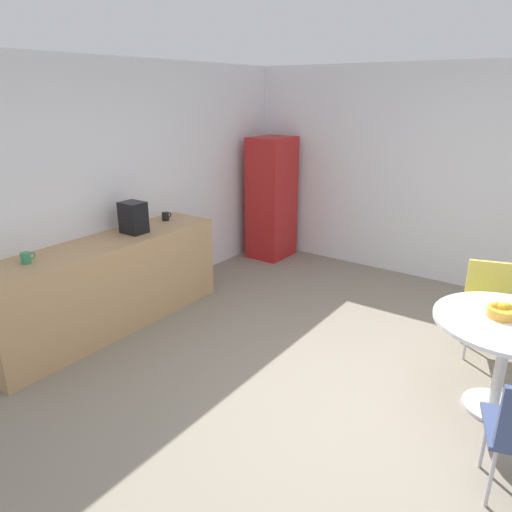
{
  "coord_description": "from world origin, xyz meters",
  "views": [
    {
      "loc": [
        -2.9,
        -1.06,
        2.28
      ],
      "look_at": [
        0.18,
        1.13,
        0.95
      ],
      "focal_mm": 33.09,
      "sensor_mm": 36.0,
      "label": 1
    }
  ],
  "objects_px": {
    "locker_cabinet": "(272,198)",
    "round_table": "(506,339)",
    "mug_green": "(26,258)",
    "fruit_bowl": "(502,311)",
    "chair_yellow": "(488,297)",
    "mug_white": "(166,216)",
    "coffee_maker": "(133,218)"
  },
  "relations": [
    {
      "from": "locker_cabinet",
      "to": "round_table",
      "type": "relative_size",
      "value": 1.64
    },
    {
      "from": "round_table",
      "to": "mug_green",
      "type": "xyz_separation_m",
      "value": [
        -1.56,
        3.47,
        0.36
      ]
    },
    {
      "from": "chair_yellow",
      "to": "mug_green",
      "type": "bearing_deg",
      "value": 127.43
    },
    {
      "from": "fruit_bowl",
      "to": "mug_white",
      "type": "xyz_separation_m",
      "value": [
        0.08,
        3.46,
        0.16
      ]
    },
    {
      "from": "round_table",
      "to": "mug_white",
      "type": "bearing_deg",
      "value": 88.25
    },
    {
      "from": "round_table",
      "to": "chair_yellow",
      "type": "relative_size",
      "value": 1.24
    },
    {
      "from": "chair_yellow",
      "to": "coffee_maker",
      "type": "relative_size",
      "value": 2.59
    },
    {
      "from": "chair_yellow",
      "to": "mug_green",
      "type": "relative_size",
      "value": 6.43
    },
    {
      "from": "locker_cabinet",
      "to": "round_table",
      "type": "bearing_deg",
      "value": -120.55
    },
    {
      "from": "chair_yellow",
      "to": "fruit_bowl",
      "type": "height_order",
      "value": "fruit_bowl"
    },
    {
      "from": "chair_yellow",
      "to": "mug_green",
      "type": "distance_m",
      "value": 4.06
    },
    {
      "from": "mug_white",
      "to": "mug_green",
      "type": "distance_m",
      "value": 1.67
    },
    {
      "from": "locker_cabinet",
      "to": "round_table",
      "type": "height_order",
      "value": "locker_cabinet"
    },
    {
      "from": "round_table",
      "to": "mug_green",
      "type": "relative_size",
      "value": 7.97
    },
    {
      "from": "mug_green",
      "to": "coffee_maker",
      "type": "height_order",
      "value": "coffee_maker"
    },
    {
      "from": "mug_green",
      "to": "coffee_maker",
      "type": "bearing_deg",
      "value": -1.93
    },
    {
      "from": "round_table",
      "to": "mug_white",
      "type": "xyz_separation_m",
      "value": [
        0.11,
        3.52,
        0.36
      ]
    },
    {
      "from": "locker_cabinet",
      "to": "mug_white",
      "type": "bearing_deg",
      "value": 174.25
    },
    {
      "from": "locker_cabinet",
      "to": "mug_green",
      "type": "xyz_separation_m",
      "value": [
        -3.53,
        0.14,
        0.1
      ]
    },
    {
      "from": "round_table",
      "to": "mug_white",
      "type": "relative_size",
      "value": 7.97
    },
    {
      "from": "locker_cabinet",
      "to": "coffee_maker",
      "type": "distance_m",
      "value": 2.4
    },
    {
      "from": "round_table",
      "to": "chair_yellow",
      "type": "height_order",
      "value": "chair_yellow"
    },
    {
      "from": "chair_yellow",
      "to": "coffee_maker",
      "type": "bearing_deg",
      "value": 112.53
    },
    {
      "from": "round_table",
      "to": "fruit_bowl",
      "type": "height_order",
      "value": "fruit_bowl"
    },
    {
      "from": "mug_green",
      "to": "fruit_bowl",
      "type": "bearing_deg",
      "value": -65.02
    },
    {
      "from": "round_table",
      "to": "fruit_bowl",
      "type": "bearing_deg",
      "value": 65.75
    },
    {
      "from": "chair_yellow",
      "to": "coffee_maker",
      "type": "height_order",
      "value": "coffee_maker"
    },
    {
      "from": "chair_yellow",
      "to": "fruit_bowl",
      "type": "distance_m",
      "value": 0.93
    },
    {
      "from": "round_table",
      "to": "mug_white",
      "type": "distance_m",
      "value": 3.54
    },
    {
      "from": "chair_yellow",
      "to": "mug_white",
      "type": "xyz_separation_m",
      "value": [
        -0.78,
        3.25,
        0.43
      ]
    },
    {
      "from": "locker_cabinet",
      "to": "chair_yellow",
      "type": "xyz_separation_m",
      "value": [
        -1.08,
        -3.06,
        -0.32
      ]
    },
    {
      "from": "locker_cabinet",
      "to": "mug_green",
      "type": "distance_m",
      "value": 3.53
    }
  ]
}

